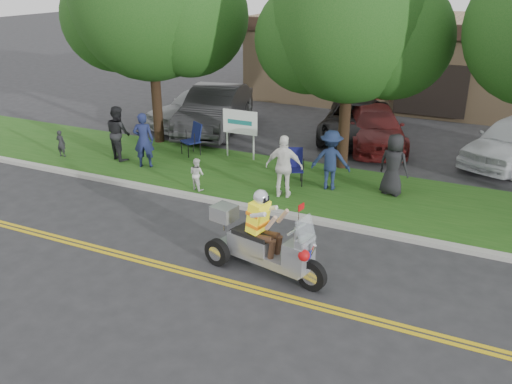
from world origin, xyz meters
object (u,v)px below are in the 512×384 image
at_px(parked_car_left, 215,109).
at_px(parked_car_right, 375,127).
at_px(parked_car_far_left, 200,107).
at_px(parked_car_mid, 355,121).
at_px(spectator_adult_left, 144,140).
at_px(spectator_adult_right, 284,167).
at_px(trike_scooter, 262,244).
at_px(lawn_chair_b, 293,164).
at_px(spectator_adult_mid, 118,133).
at_px(lawn_chair_a, 194,137).

bearing_deg(parked_car_left, parked_car_right, -4.94).
bearing_deg(parked_car_far_left, parked_car_mid, 26.81).
xyz_separation_m(spectator_adult_left, spectator_adult_right, (5.04, -0.39, -0.00)).
relative_size(spectator_adult_left, parked_car_right, 0.38).
relative_size(trike_scooter, lawn_chair_b, 2.71).
relative_size(parked_car_far_left, parked_car_mid, 0.93).
bearing_deg(spectator_adult_mid, lawn_chair_b, -151.31).
xyz_separation_m(lawn_chair_b, parked_car_right, (1.21, 5.07, -0.01)).
bearing_deg(parked_car_mid, lawn_chair_a, -143.61).
relative_size(parked_car_mid, parked_car_right, 1.07).
xyz_separation_m(spectator_adult_mid, parked_car_far_left, (0.08, 5.12, -0.20)).
bearing_deg(spectator_adult_right, parked_car_right, -111.05).
bearing_deg(spectator_adult_right, parked_car_left, -57.02).
distance_m(lawn_chair_b, spectator_adult_left, 4.95).
distance_m(trike_scooter, parked_car_left, 11.11).
xyz_separation_m(parked_car_mid, parked_car_right, (0.90, -0.51, -0.02)).
bearing_deg(parked_car_mid, lawn_chair_b, -102.21).
height_order(trike_scooter, spectator_adult_mid, spectator_adult_mid).
xyz_separation_m(trike_scooter, parked_car_mid, (-0.93, 10.51, 0.05)).
bearing_deg(lawn_chair_a, trike_scooter, -17.97).
relative_size(spectator_adult_right, parked_car_right, 0.38).
height_order(parked_car_far_left, parked_car_left, parked_car_left).
bearing_deg(trike_scooter, parked_car_right, 102.03).
bearing_deg(spectator_adult_mid, parked_car_mid, -112.34).
bearing_deg(parked_car_left, spectator_adult_left, -100.70).
bearing_deg(spectator_adult_right, spectator_adult_mid, -17.49).
relative_size(spectator_adult_right, parked_car_left, 0.33).
height_order(spectator_adult_right, parked_car_right, spectator_adult_right).
xyz_separation_m(spectator_adult_left, parked_car_mid, (5.20, 6.30, -0.30)).
distance_m(lawn_chair_a, spectator_adult_left, 1.97).
relative_size(spectator_adult_mid, parked_car_far_left, 0.38).
height_order(lawn_chair_b, parked_car_right, parked_car_right).
distance_m(trike_scooter, parked_car_right, 10.00).
bearing_deg(parked_car_right, spectator_adult_right, -120.55).
distance_m(lawn_chair_a, parked_car_right, 6.66).
xyz_separation_m(spectator_adult_right, parked_car_far_left, (-6.20, 5.79, -0.19)).
bearing_deg(parked_car_left, spectator_adult_right, -58.30).
bearing_deg(parked_car_mid, parked_car_left, -174.80).
bearing_deg(spectator_adult_left, lawn_chair_b, 163.46).
bearing_deg(spectator_adult_left, parked_car_right, -161.44).
relative_size(spectator_adult_left, spectator_adult_right, 1.00).
distance_m(spectator_adult_right, parked_car_right, 6.28).
relative_size(lawn_chair_a, parked_car_left, 0.20).
distance_m(parked_car_left, parked_car_right, 6.33).
height_order(spectator_adult_right, parked_car_mid, spectator_adult_right).
height_order(lawn_chair_b, spectator_adult_mid, spectator_adult_mid).
bearing_deg(spectator_adult_mid, lawn_chair_a, -118.18).
relative_size(lawn_chair_b, spectator_adult_left, 0.59).
distance_m(spectator_adult_mid, parked_car_mid, 8.81).
xyz_separation_m(lawn_chair_b, spectator_adult_mid, (-6.12, -0.44, 0.31)).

